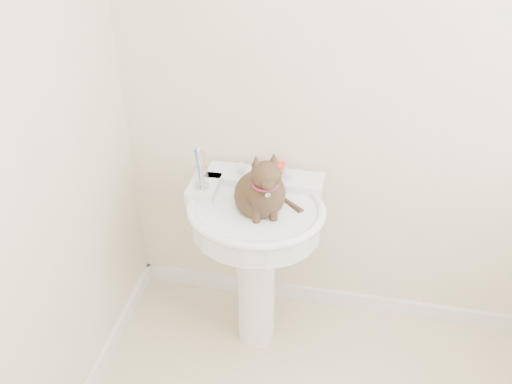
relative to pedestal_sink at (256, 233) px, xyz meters
The scene contains 7 objects.
wall_back 0.80m from the pedestal_sink, 33.76° to the left, with size 2.20×0.00×2.50m, color beige, non-canonical shape.
baseboard_back 0.80m from the pedestal_sink, 32.85° to the left, with size 2.20×0.02×0.09m, color white.
pedestal_sink is the anchor object (origin of this frame).
faucet 0.26m from the pedestal_sink, 89.03° to the left, with size 0.28×0.12×0.14m.
soap_bar 0.30m from the pedestal_sink, 80.52° to the left, with size 0.09×0.06×0.03m, color red.
toothbrush_cup 0.34m from the pedestal_sink, 168.83° to the left, with size 0.07×0.07×0.19m.
cat 0.23m from the pedestal_sink, 28.88° to the right, with size 0.23×0.29×0.43m.
Camera 1 is at (-0.06, -1.06, 2.20)m, focal length 40.00 mm.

